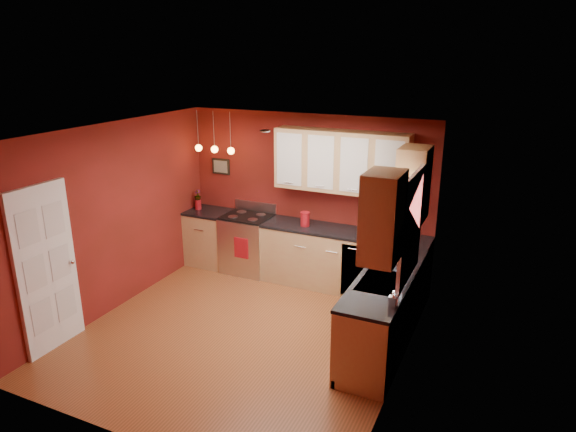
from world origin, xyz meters
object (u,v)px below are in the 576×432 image
at_px(sink, 383,284).
at_px(red_canister, 305,219).
at_px(soap_pump, 393,299).
at_px(coffee_maker, 391,229).
at_px(gas_range, 248,243).

distance_m(sink, red_canister, 2.16).
bearing_deg(red_canister, soap_pump, -47.55).
height_order(coffee_maker, soap_pump, coffee_maker).
xyz_separation_m(gas_range, soap_pump, (2.87, -2.05, 0.55)).
bearing_deg(coffee_maker, gas_range, -159.89).
bearing_deg(soap_pump, sink, 114.26).
relative_size(red_canister, soap_pump, 1.24).
distance_m(red_canister, soap_pump, 2.72).
relative_size(gas_range, red_canister, 5.06).
distance_m(sink, coffee_maker, 1.56).
bearing_deg(coffee_maker, red_canister, -157.60).
bearing_deg(gas_range, red_canister, -2.23).
relative_size(red_canister, coffee_maker, 0.81).
relative_size(gas_range, coffee_maker, 4.10).
bearing_deg(sink, soap_pump, -65.74).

